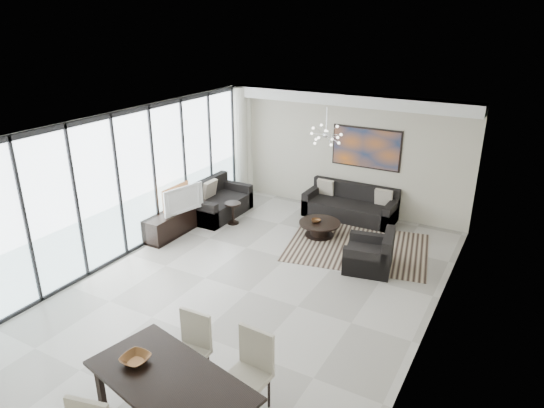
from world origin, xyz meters
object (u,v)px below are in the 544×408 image
Objects in this scene: sofa_main at (350,207)px; tv_console at (176,221)px; dining_table at (171,385)px; television at (181,198)px; coffee_table at (320,228)px.

sofa_main is 1.26× the size of tv_console.
tv_console is 5.78m from dining_table.
sofa_main is at bearing 41.30° from tv_console.
television is at bearing 128.09° from dining_table.
dining_table reaches higher than sofa_main.
television reaches higher than sofa_main.
dining_table reaches higher than tv_console.
dining_table is at bearing -85.46° from sofa_main.
television is at bearing -153.51° from coffee_table.
sofa_main is at bearing 80.64° from coffee_table.
television is 5.70m from dining_table.
coffee_table is at bearing -49.28° from television.
tv_console reaches higher than coffee_table.
sofa_main reaches higher than coffee_table.
dining_table is (3.68, -4.44, 0.48)m from tv_console.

